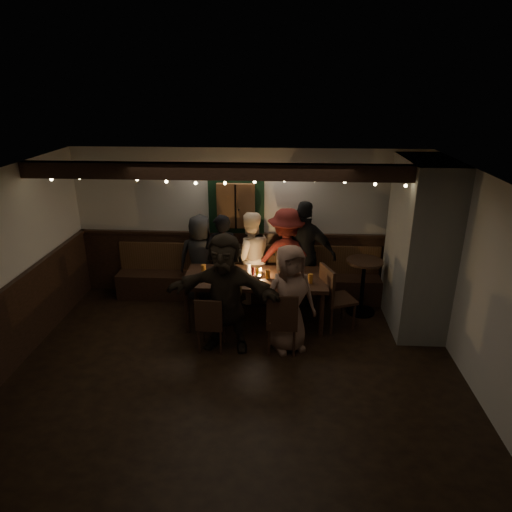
# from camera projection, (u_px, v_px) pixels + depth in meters

# --- Properties ---
(room) EXTENTS (6.02, 5.01, 2.62)m
(room) POSITION_uv_depth(u_px,v_px,m) (313.00, 260.00, 6.94)
(room) COLOR black
(room) RESTS_ON ground
(dining_table) EXTENTS (2.20, 0.94, 0.95)m
(dining_table) POSITION_uv_depth(u_px,v_px,m) (255.00, 281.00, 7.09)
(dining_table) COLOR black
(dining_table) RESTS_ON ground
(chair_near_left) EXTENTS (0.40, 0.40, 0.84)m
(chair_near_left) POSITION_uv_depth(u_px,v_px,m) (210.00, 321.00, 6.38)
(chair_near_left) COLOR black
(chair_near_left) RESTS_ON ground
(chair_near_right) EXTENTS (0.43, 0.43, 0.95)m
(chair_near_right) POSITION_uv_depth(u_px,v_px,m) (282.00, 320.00, 6.31)
(chair_near_right) COLOR black
(chair_near_right) RESTS_ON ground
(chair_end) EXTENTS (0.60, 0.60, 1.03)m
(chair_end) POSITION_uv_depth(u_px,v_px,m) (333.00, 294.00, 6.95)
(chair_end) COLOR black
(chair_end) RESTS_ON ground
(high_top) EXTENTS (0.58, 0.58, 0.93)m
(high_top) POSITION_uv_depth(u_px,v_px,m) (363.00, 280.00, 7.44)
(high_top) COLOR black
(high_top) RESTS_ON ground
(person_a) EXTENTS (0.77, 0.51, 1.54)m
(person_a) POSITION_uv_depth(u_px,v_px,m) (201.00, 259.00, 7.82)
(person_a) COLOR black
(person_a) RESTS_ON ground
(person_b) EXTENTS (0.65, 0.51, 1.58)m
(person_b) POSITION_uv_depth(u_px,v_px,m) (222.00, 259.00, 7.75)
(person_b) COLOR black
(person_b) RESTS_ON ground
(person_c) EXTENTS (0.93, 0.81, 1.61)m
(person_c) POSITION_uv_depth(u_px,v_px,m) (250.00, 258.00, 7.76)
(person_c) COLOR beige
(person_c) RESTS_ON ground
(person_d) EXTENTS (1.11, 0.64, 1.71)m
(person_d) POSITION_uv_depth(u_px,v_px,m) (286.00, 258.00, 7.62)
(person_d) COLOR #4D1412
(person_d) RESTS_ON ground
(person_e) EXTENTS (1.15, 0.70, 1.82)m
(person_e) POSITION_uv_depth(u_px,v_px,m) (304.00, 255.00, 7.60)
(person_e) COLOR black
(person_e) RESTS_ON ground
(person_f) EXTENTS (1.66, 0.74, 1.73)m
(person_f) POSITION_uv_depth(u_px,v_px,m) (225.00, 293.00, 6.35)
(person_f) COLOR black
(person_f) RESTS_ON ground
(person_g) EXTENTS (0.91, 0.78, 1.57)m
(person_g) POSITION_uv_depth(u_px,v_px,m) (289.00, 299.00, 6.35)
(person_g) COLOR #886455
(person_g) RESTS_ON ground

